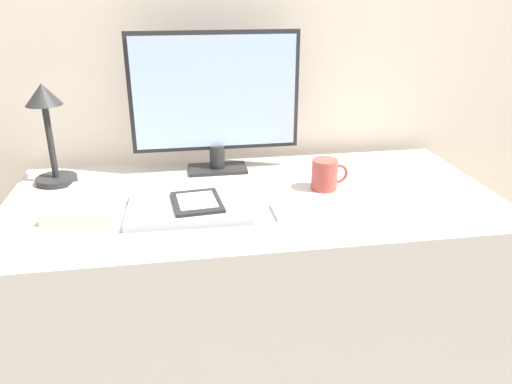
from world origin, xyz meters
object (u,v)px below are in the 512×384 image
laptop (189,209)px  notebook (91,203)px  keyboard (323,208)px  pen (246,211)px  desk_lamp (47,122)px  monitor (215,99)px  coffee_mug (325,174)px  ereader (197,202)px

laptop → notebook: bearing=165.1°
keyboard → laptop: laptop is taller
keyboard → laptop: 0.38m
keyboard → pen: size_ratio=2.07×
desk_lamp → notebook: desk_lamp is taller
monitor → coffee_mug: monitor is taller
laptop → ereader: 0.03m
desk_lamp → pen: desk_lamp is taller
desk_lamp → monitor: bearing=3.6°
desk_lamp → pen: size_ratio=2.35×
ereader → keyboard: bearing=-10.1°
laptop → coffee_mug: size_ratio=2.95×
pen → coffee_mug: bearing=26.7°
monitor → ereader: size_ratio=3.10×
laptop → desk_lamp: bearing=143.9°
monitor → coffee_mug: (0.32, -0.22, -0.20)m
keyboard → notebook: notebook is taller
pen → notebook: bearing=167.4°
monitor → coffee_mug: bearing=-35.2°
keyboard → desk_lamp: 0.88m
keyboard → ereader: (-0.35, 0.06, 0.02)m
laptop → pen: 0.16m
monitor → ereader: bearing=-105.2°
monitor → pen: monitor is taller
notebook → desk_lamp: bearing=121.1°
monitor → ereader: 0.40m
keyboard → laptop: (-0.38, 0.05, 0.00)m
laptop → coffee_mug: 0.44m
laptop → desk_lamp: desk_lamp is taller
monitor → pen: 0.44m
notebook → pen: size_ratio=2.09×
desk_lamp → pen: bearing=-29.6°
monitor → desk_lamp: monitor is taller
desk_lamp → pen: 0.69m
keyboard → notebook: bearing=169.5°
laptop → desk_lamp: (-0.41, 0.30, 0.19)m
monitor → notebook: 0.52m
coffee_mug → notebook: bearing=-176.9°
keyboard → coffee_mug: size_ratio=2.42×
keyboard → coffee_mug: bearing=71.6°
desk_lamp → ereader: bearing=-33.3°
coffee_mug → laptop: bearing=-165.5°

